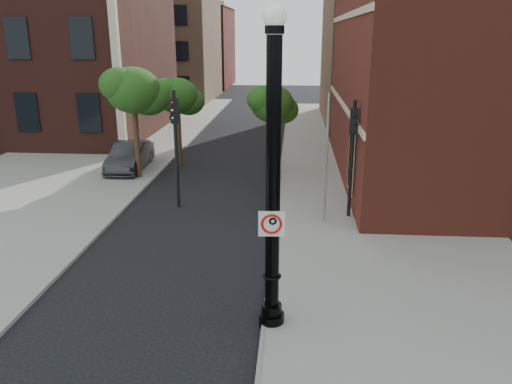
# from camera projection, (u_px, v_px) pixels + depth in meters

# --- Properties ---
(ground) EXTENTS (120.00, 120.00, 0.00)m
(ground) POSITION_uv_depth(u_px,v_px,m) (178.00, 327.00, 11.92)
(ground) COLOR black
(ground) RESTS_ON ground
(sidewalk_right) EXTENTS (8.00, 60.00, 0.12)m
(sidewalk_right) POSITION_uv_depth(u_px,v_px,m) (372.00, 200.00, 20.97)
(sidewalk_right) COLOR gray
(sidewalk_right) RESTS_ON ground
(sidewalk_left) EXTENTS (10.00, 50.00, 0.12)m
(sidewalk_left) POSITION_uv_depth(u_px,v_px,m) (97.00, 151.00, 29.66)
(sidewalk_left) COLOR gray
(sidewalk_left) RESTS_ON ground
(curb_edge) EXTENTS (0.10, 60.00, 0.14)m
(curb_edge) POSITION_uv_depth(u_px,v_px,m) (278.00, 197.00, 21.26)
(curb_edge) COLOR gray
(curb_edge) RESTS_ON ground
(victorian_building) EXTENTS (18.60, 14.60, 17.95)m
(victorian_building) POSITION_uv_depth(u_px,v_px,m) (16.00, 2.00, 33.23)
(victorian_building) COLOR #4F231D
(victorian_building) RESTS_ON ground
(bg_building_tan_a) EXTENTS (12.00, 12.00, 12.00)m
(bg_building_tan_a) POSITION_uv_depth(u_px,v_px,m) (157.00, 41.00, 52.81)
(bg_building_tan_a) COLOR #9C7455
(bg_building_tan_a) RESTS_ON ground
(bg_building_red) EXTENTS (12.00, 12.00, 10.00)m
(bg_building_red) POSITION_uv_depth(u_px,v_px,m) (185.00, 48.00, 66.42)
(bg_building_red) COLOR maroon
(bg_building_red) RESTS_ON ground
(bg_building_tan_b) EXTENTS (22.00, 14.00, 14.00)m
(bg_building_tan_b) POSITION_uv_depth(u_px,v_px,m) (475.00, 30.00, 37.17)
(bg_building_tan_b) COLOR #9C7455
(bg_building_tan_b) RESTS_ON ground
(lamppost) EXTENTS (0.61, 0.61, 7.26)m
(lamppost) POSITION_uv_depth(u_px,v_px,m) (273.00, 193.00, 11.00)
(lamppost) COLOR black
(lamppost) RESTS_ON ground
(no_parking_sign) EXTENTS (0.59, 0.09, 0.59)m
(no_parking_sign) POSITION_uv_depth(u_px,v_px,m) (272.00, 224.00, 11.03)
(no_parking_sign) COLOR white
(no_parking_sign) RESTS_ON ground
(parked_car) EXTENTS (1.72, 4.45, 1.44)m
(parked_car) POSITION_uv_depth(u_px,v_px,m) (130.00, 157.00, 25.50)
(parked_car) COLOR #2A2A2E
(parked_car) RESTS_ON ground
(traffic_signal_left) EXTENTS (0.37, 0.41, 4.68)m
(traffic_signal_left) POSITION_uv_depth(u_px,v_px,m) (175.00, 130.00, 19.33)
(traffic_signal_left) COLOR black
(traffic_signal_left) RESTS_ON ground
(traffic_signal_right) EXTENTS (0.31, 0.38, 4.47)m
(traffic_signal_right) POSITION_uv_depth(u_px,v_px,m) (353.00, 141.00, 18.04)
(traffic_signal_right) COLOR black
(traffic_signal_right) RESTS_ON ground
(utility_pole) EXTENTS (0.10, 0.10, 4.78)m
(utility_pole) POSITION_uv_depth(u_px,v_px,m) (326.00, 161.00, 17.75)
(utility_pole) COLOR #999999
(utility_pole) RESTS_ON ground
(street_tree_a) EXTENTS (2.95, 2.67, 5.31)m
(street_tree_a) POSITION_uv_depth(u_px,v_px,m) (134.00, 91.00, 22.91)
(street_tree_a) COLOR #382316
(street_tree_a) RESTS_ON ground
(street_tree_b) EXTENTS (2.55, 2.31, 4.60)m
(street_tree_b) POSITION_uv_depth(u_px,v_px,m) (178.00, 97.00, 25.71)
(street_tree_b) COLOR #382316
(street_tree_b) RESTS_ON ground
(street_tree_c) EXTENTS (2.46, 2.22, 4.43)m
(street_tree_c) POSITION_uv_depth(u_px,v_px,m) (273.00, 105.00, 23.77)
(street_tree_c) COLOR #382316
(street_tree_c) RESTS_ON ground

